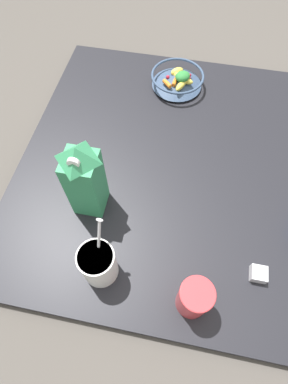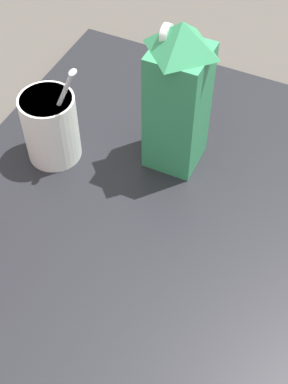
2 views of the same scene
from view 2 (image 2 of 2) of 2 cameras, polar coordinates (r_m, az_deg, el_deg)
The scene contains 4 objects.
ground_plane at distance 0.89m, azimuth 9.45°, elevation -13.89°, with size 6.00×6.00×0.00m, color #4C4742.
countertop at distance 0.88m, azimuth 9.58°, elevation -13.44°, with size 1.16×1.16×0.03m.
milk_carton at distance 0.94m, azimuth 3.64°, elevation 10.06°, with size 0.10×0.10×0.30m.
yogurt_tub at distance 1.01m, azimuth -9.96°, elevation 7.12°, with size 0.10×0.13×0.23m.
Camera 2 is at (0.40, 0.03, 0.80)m, focal length 50.00 mm.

